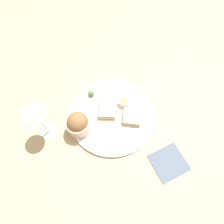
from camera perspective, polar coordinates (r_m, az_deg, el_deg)
name	(u,v)px	position (r m, az deg, el deg)	size (l,w,h in m)	color
ground_plane	(112,116)	(0.72, 0.00, -1.25)	(4.00, 4.00, 0.00)	tan
dinner_plate	(112,115)	(0.71, 0.00, -1.00)	(0.35, 0.35, 0.01)	silver
salad_bowl	(78,124)	(0.66, -10.97, -3.72)	(0.09, 0.09, 0.09)	tan
sauce_ramekin	(124,102)	(0.72, 3.99, 3.24)	(0.04, 0.04, 0.03)	beige
cheese_toast_near	(107,110)	(0.70, -1.61, 0.75)	(0.09, 0.08, 0.03)	tan
cheese_toast_far	(132,117)	(0.69, 6.47, -1.73)	(0.07, 0.07, 0.03)	tan
wine_glass	(39,120)	(0.64, -22.61, -2.39)	(0.08, 0.08, 0.15)	silver
garnish	(91,93)	(0.75, -6.84, 6.04)	(0.03, 0.03, 0.03)	#477533
napkin	(169,162)	(0.69, 18.09, -15.35)	(0.16, 0.16, 0.01)	#4C5666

